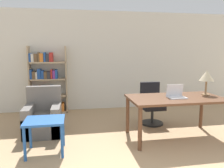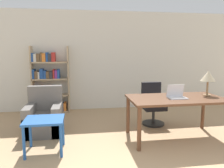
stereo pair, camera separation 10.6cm
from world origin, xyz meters
name	(u,v)px [view 2 (the right image)]	position (x,y,z in m)	size (l,w,h in m)	color
wall_back	(110,61)	(0.00, 4.53, 1.35)	(8.00, 0.06, 2.70)	silver
desk	(176,102)	(0.88, 2.15, 0.69)	(1.73, 0.94, 0.78)	brown
laptop	(176,95)	(0.87, 2.12, 0.83)	(0.32, 0.23, 0.24)	silver
table_lamp	(208,77)	(1.56, 2.25, 1.14)	(0.27, 0.27, 0.48)	olive
office_chair	(153,105)	(0.75, 3.02, 0.42)	(0.49, 0.49, 0.93)	black
side_table_blue	(44,124)	(-1.44, 1.93, 0.47)	(0.61, 0.52, 0.55)	#2356A3
armchair	(44,118)	(-1.58, 2.85, 0.29)	(0.68, 0.78, 0.91)	#66605B
bookshelf	(48,84)	(-1.68, 4.34, 0.76)	(0.96, 0.28, 1.75)	tan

